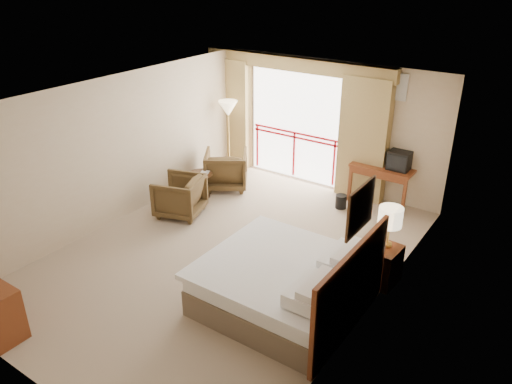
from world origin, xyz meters
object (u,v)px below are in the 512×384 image
Objects in this scene: table_lamp at (390,218)px; bed at (286,284)px; armchair_near at (181,214)px; side_table at (201,181)px; desk at (383,173)px; tv at (399,161)px; armchair_far at (227,187)px; floor_lamp at (228,111)px; nightstand at (383,265)px; wastebasket at (341,202)px.

bed is at bearing -123.50° from table_lamp.
armchair_near is 0.91m from side_table.
desk reaches higher than armchair_near.
bed is 1.73× the size of desk.
tv is 3.66m from armchair_far.
table_lamp is 0.37× the size of floor_lamp.
wastebasket is (-1.63, 1.94, -0.17)m from nightstand.
tv reaches higher than bed.
bed is 3.97m from tv.
floor_lamp is (-2.95, 0.21, 1.31)m from wastebasket.
desk is at bearing 92.50° from bed.
armchair_far is at bearing -173.11° from tv.
desk is (-1.08, 2.66, 0.32)m from nightstand.
desk reaches higher than nightstand.
desk is 3.33m from armchair_far.
tv is 0.77× the size of side_table.
armchair_near is at bearing -174.81° from nightstand.
nightstand is at bearing 72.90° from armchair_near.
bed is 3.34m from wastebasket.
tv reaches higher than wastebasket.
side_table is at bearing 46.17° from armchair_far.
bed reaches higher than side_table.
desk is 0.73× the size of floor_lamp.
nightstand is 0.80m from table_lamp.
nightstand is at bearing -85.45° from tv.
bed is at bearing -88.50° from desk.
table_lamp is 2.29× the size of wastebasket.
armchair_near is at bearing -138.63° from desk.
table_lamp is 2.86m from desk.
side_table is (-0.12, -0.69, 0.37)m from armchair_far.
tv is 4.35m from armchair_near.
bed is 1.26× the size of floor_lamp.
armchair_far is 0.53× the size of floor_lamp.
table_lamp is 4.22m from armchair_near.
armchair_near is at bearing 158.47° from bed.
nightstand is at bearing -25.17° from floor_lamp.
side_table reaches higher than armchair_far.
nightstand is 2.79m from tv.
wastebasket is at bearing 130.79° from table_lamp.
nightstand is 1.49× the size of tv.
table_lamp reaches higher than armchair_near.
tv is (0.30, -0.06, 0.36)m from desk.
desk is at bearing 112.55° from table_lamp.
table_lamp is at bearing 127.46° from armchair_far.
table_lamp reaches higher than wastebasket.
wastebasket is (-1.63, 1.89, -0.96)m from table_lamp.
side_table is (-4.24, 0.75, 0.06)m from nightstand.
wastebasket is 0.32× the size of armchair_near.
tv is (0.13, 3.92, 0.61)m from bed.
armchair_far is 1.68× the size of side_table.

